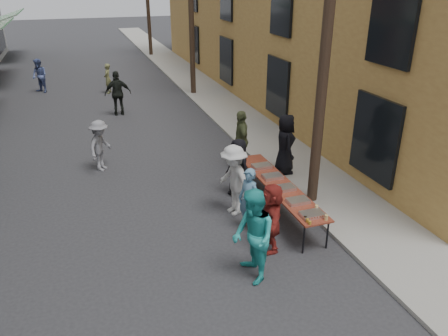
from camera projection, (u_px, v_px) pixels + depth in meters
ground at (181, 316)px, 7.76m from camera, size 120.00×120.00×0.00m
sidewalk at (207, 92)px, 22.18m from camera, size 2.20×60.00×0.10m
utility_pole_near at (328, 25)px, 9.79m from camera, size 0.26×0.26×9.00m
serving_table at (279, 186)px, 10.92m from camera, size 0.70×4.00×0.75m
catering_tray_sausage at (312, 214)px, 9.46m from camera, size 0.50×0.33×0.08m
catering_tray_foil_b at (298, 201)px, 10.02m from camera, size 0.50×0.33×0.08m
catering_tray_buns at (285, 188)px, 10.63m from camera, size 0.50×0.33×0.08m
catering_tray_foil_d at (272, 176)px, 11.23m from camera, size 0.50×0.33×0.08m
catering_tray_buns_end at (262, 166)px, 11.84m from camera, size 0.50×0.33×0.08m
condiment_jar_a at (310, 223)px, 9.13m from camera, size 0.07×0.07×0.08m
condiment_jar_b at (308, 221)px, 9.22m from camera, size 0.07×0.07×0.08m
condiment_jar_c at (305, 218)px, 9.31m from camera, size 0.07×0.07×0.08m
cup_stack at (326, 218)px, 9.29m from camera, size 0.08×0.08×0.12m
guest_front_a at (238, 168)px, 11.69m from camera, size 0.75×0.92×1.62m
guest_front_b at (249, 200)px, 10.11m from camera, size 0.58×0.67×1.54m
guest_front_c at (253, 237)px, 8.33m from camera, size 0.75×0.96×1.93m
guest_front_d at (234, 180)px, 10.74m from camera, size 0.86×1.27×1.82m
guest_front_e at (241, 140)px, 13.33m from camera, size 0.60×1.13×1.84m
guest_queue_back at (271, 217)px, 9.36m from camera, size 0.82×1.52×1.57m
server at (285, 144)px, 12.78m from camera, size 0.71×0.96×1.80m
passerby_left at (100, 146)px, 13.23m from camera, size 1.05×1.18×1.59m
passerby_mid at (118, 93)px, 18.43m from camera, size 1.11×0.48×1.88m
passerby_right at (108, 79)px, 21.95m from camera, size 0.52×0.63×1.48m
passerby_far at (40, 76)px, 22.03m from camera, size 1.02×1.04×1.69m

